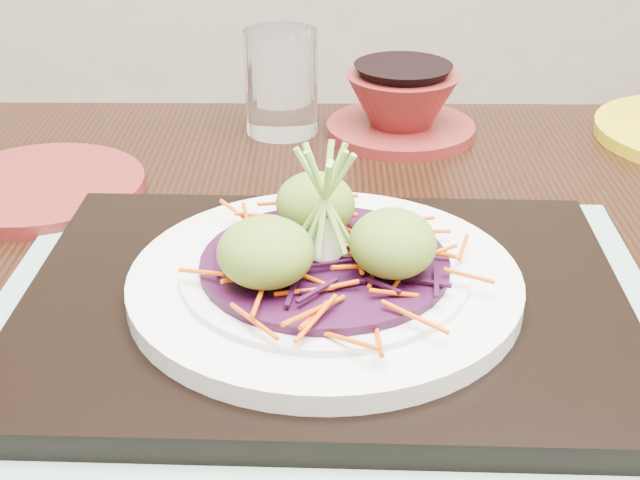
{
  "coord_description": "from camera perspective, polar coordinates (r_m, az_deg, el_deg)",
  "views": [
    {
      "loc": [
        -0.16,
        -0.47,
        1.02
      ],
      "look_at": [
        -0.09,
        0.02,
        0.76
      ],
      "focal_mm": 50.0,
      "sensor_mm": 36.0,
      "label": 1
    }
  ],
  "objects": [
    {
      "name": "white_plate",
      "position": [
        0.55,
        0.3,
        -2.63
      ],
      "size": [
        0.24,
        0.24,
        0.02
      ],
      "color": "silver",
      "rests_on": "serving_tray"
    },
    {
      "name": "scallion_garnish",
      "position": [
        0.53,
        0.32,
        2.3
      ],
      "size": [
        0.06,
        0.06,
        0.08
      ],
      "primitive_type": null,
      "color": "#86BD4B",
      "rests_on": "cabbage_bed"
    },
    {
      "name": "dining_table",
      "position": [
        0.65,
        3.35,
        -10.5
      ],
      "size": [
        1.24,
        0.93,
        0.71
      ],
      "rotation": [
        0.0,
        0.0,
        -0.16
      ],
      "color": "black",
      "rests_on": "ground"
    },
    {
      "name": "terracotta_bowl_set",
      "position": [
        0.85,
        5.23,
        8.42
      ],
      "size": [
        0.17,
        0.17,
        0.06
      ],
      "rotation": [
        0.0,
        0.0,
        -0.26
      ],
      "color": "maroon",
      "rests_on": "dining_table"
    },
    {
      "name": "water_glass",
      "position": [
        0.85,
        -2.49,
        10.07
      ],
      "size": [
        0.08,
        0.08,
        0.1
      ],
      "primitive_type": "cylinder",
      "rotation": [
        0.0,
        0.0,
        0.18
      ],
      "color": "white",
      "rests_on": "dining_table"
    },
    {
      "name": "carrot_julienne",
      "position": [
        0.54,
        0.31,
        -0.82
      ],
      "size": [
        0.19,
        0.19,
        0.01
      ],
      "primitive_type": null,
      "color": "#D14703",
      "rests_on": "cabbage_bed"
    },
    {
      "name": "serving_tray",
      "position": [
        0.56,
        0.3,
        -4.08
      ],
      "size": [
        0.42,
        0.34,
        0.02
      ],
      "primitive_type": "cube",
      "rotation": [
        0.0,
        0.0,
        -0.18
      ],
      "color": "black",
      "rests_on": "placemat"
    },
    {
      "name": "placemat",
      "position": [
        0.56,
        0.3,
        -4.96
      ],
      "size": [
        0.48,
        0.41,
        0.0
      ],
      "primitive_type": "cube",
      "rotation": [
        0.0,
        0.0,
        -0.18
      ],
      "color": "#7DA28F",
      "rests_on": "dining_table"
    },
    {
      "name": "guacamole_scoops",
      "position": [
        0.53,
        0.32,
        0.48
      ],
      "size": [
        0.13,
        0.12,
        0.04
      ],
      "color": "#537322",
      "rests_on": "cabbage_bed"
    },
    {
      "name": "terracotta_side_plate",
      "position": [
        0.76,
        -17.41,
        3.23
      ],
      "size": [
        0.23,
        0.23,
        0.01
      ],
      "primitive_type": "cylinder",
      "rotation": [
        0.0,
        0.0,
        -0.55
      ],
      "color": "maroon",
      "rests_on": "dining_table"
    },
    {
      "name": "cabbage_bed",
      "position": [
        0.54,
        0.31,
        -1.51
      ],
      "size": [
        0.15,
        0.15,
        0.01
      ],
      "primitive_type": "cylinder",
      "color": "#2B0824",
      "rests_on": "white_plate"
    }
  ]
}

